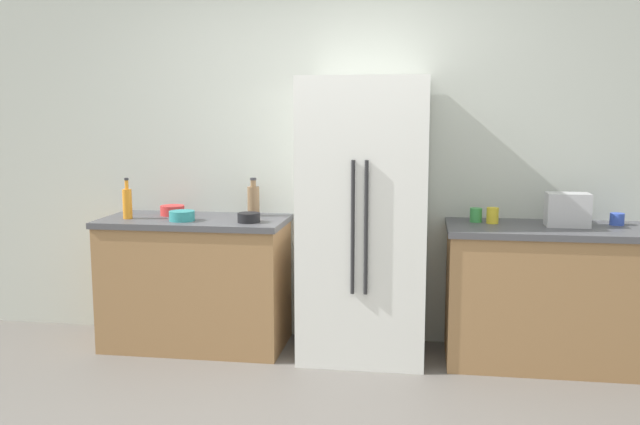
% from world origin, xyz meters
% --- Properties ---
extents(kitchen_back_panel, '(5.32, 0.10, 2.86)m').
position_xyz_m(kitchen_back_panel, '(0.00, 1.79, 1.43)').
color(kitchen_back_panel, silver).
rests_on(kitchen_back_panel, ground_plane).
extents(counter_left, '(1.24, 0.62, 0.89)m').
position_xyz_m(counter_left, '(-0.92, 1.43, 0.44)').
color(counter_left, '#9E7247').
rests_on(counter_left, ground_plane).
extents(counter_right, '(1.35, 0.62, 0.89)m').
position_xyz_m(counter_right, '(1.44, 1.43, 0.44)').
color(counter_right, '#9E7247').
rests_on(counter_right, ground_plane).
extents(refrigerator, '(0.80, 0.64, 1.81)m').
position_xyz_m(refrigerator, '(0.23, 1.41, 0.91)').
color(refrigerator, white).
rests_on(refrigerator, ground_plane).
extents(toaster, '(0.26, 0.16, 0.21)m').
position_xyz_m(toaster, '(1.50, 1.46, 0.99)').
color(toaster, silver).
rests_on(toaster, counter_right).
extents(bottle_a, '(0.08, 0.08, 0.26)m').
position_xyz_m(bottle_a, '(-0.55, 1.60, 1.00)').
color(bottle_a, brown).
rests_on(bottle_a, counter_left).
extents(bottle_b, '(0.06, 0.06, 0.27)m').
position_xyz_m(bottle_b, '(-1.35, 1.35, 0.99)').
color(bottle_b, orange).
rests_on(bottle_b, counter_left).
extents(cup_a, '(0.09, 0.09, 0.08)m').
position_xyz_m(cup_a, '(1.83, 1.56, 0.92)').
color(cup_a, blue).
rests_on(cup_a, counter_right).
extents(cup_b, '(0.08, 0.08, 0.09)m').
position_xyz_m(cup_b, '(0.95, 1.55, 0.93)').
color(cup_b, green).
rests_on(cup_b, counter_right).
extents(cup_c, '(0.08, 0.08, 0.10)m').
position_xyz_m(cup_c, '(1.05, 1.51, 0.94)').
color(cup_c, yellow).
rests_on(cup_c, counter_right).
extents(bowl_a, '(0.17, 0.17, 0.07)m').
position_xyz_m(bowl_a, '(-0.96, 1.31, 0.92)').
color(bowl_a, teal).
rests_on(bowl_a, counter_left).
extents(bowl_b, '(0.15, 0.15, 0.06)m').
position_xyz_m(bowl_b, '(-0.51, 1.31, 0.92)').
color(bowl_b, black).
rests_on(bowl_b, counter_left).
extents(bowl_c, '(0.17, 0.17, 0.07)m').
position_xyz_m(bowl_c, '(-1.11, 1.54, 0.92)').
color(bowl_c, red).
rests_on(bowl_c, counter_left).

